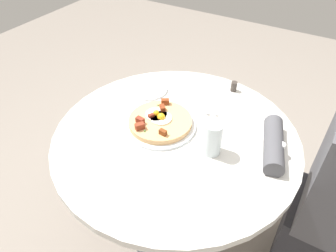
% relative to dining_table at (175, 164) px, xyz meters
% --- Properties ---
extents(ground_plane, '(6.00, 6.00, 0.00)m').
position_rel_dining_table_xyz_m(ground_plane, '(0.00, 0.00, -0.55)').
color(ground_plane, gray).
extents(dining_table, '(0.94, 0.94, 0.73)m').
position_rel_dining_table_xyz_m(dining_table, '(0.00, 0.00, 0.00)').
color(dining_table, silver).
rests_on(dining_table, ground_plane).
extents(person_seated, '(0.40, 0.48, 1.14)m').
position_rel_dining_table_xyz_m(person_seated, '(-0.18, 0.61, -0.05)').
color(person_seated, '#2D2D33').
rests_on(person_seated, ground_plane).
extents(pizza_plate, '(0.28, 0.28, 0.01)m').
position_rel_dining_table_xyz_m(pizza_plate, '(-0.01, -0.08, 0.18)').
color(pizza_plate, white).
rests_on(pizza_plate, dining_table).
extents(breakfast_pizza, '(0.25, 0.25, 0.05)m').
position_rel_dining_table_xyz_m(breakfast_pizza, '(-0.01, -0.08, 0.20)').
color(breakfast_pizza, tan).
rests_on(breakfast_pizza, pizza_plate).
extents(bread_plate, '(0.18, 0.18, 0.01)m').
position_rel_dining_table_xyz_m(bread_plate, '(-0.20, -0.26, 0.18)').
color(bread_plate, white).
rests_on(bread_plate, dining_table).
extents(napkin, '(0.21, 0.19, 0.00)m').
position_rel_dining_table_xyz_m(napkin, '(-0.26, 0.04, 0.17)').
color(napkin, white).
rests_on(napkin, dining_table).
extents(fork, '(0.17, 0.07, 0.00)m').
position_rel_dining_table_xyz_m(fork, '(-0.25, 0.03, 0.18)').
color(fork, silver).
rests_on(fork, napkin).
extents(knife, '(0.17, 0.07, 0.00)m').
position_rel_dining_table_xyz_m(knife, '(-0.26, 0.06, 0.18)').
color(knife, silver).
rests_on(knife, napkin).
extents(water_glass, '(0.07, 0.07, 0.13)m').
position_rel_dining_table_xyz_m(water_glass, '(0.02, 0.16, 0.24)').
color(water_glass, silver).
rests_on(water_glass, dining_table).
extents(salt_shaker, '(0.03, 0.03, 0.05)m').
position_rel_dining_table_xyz_m(salt_shaker, '(-0.09, 0.37, 0.20)').
color(salt_shaker, white).
rests_on(salt_shaker, dining_table).
extents(pepper_shaker, '(0.03, 0.03, 0.05)m').
position_rel_dining_table_xyz_m(pepper_shaker, '(-0.39, 0.08, 0.19)').
color(pepper_shaker, '#3F3833').
rests_on(pepper_shaker, dining_table).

